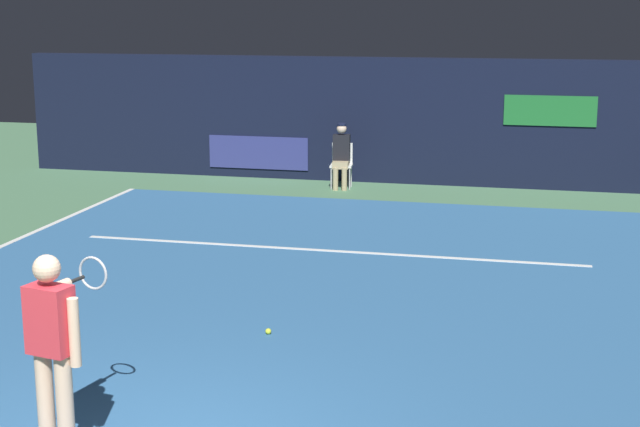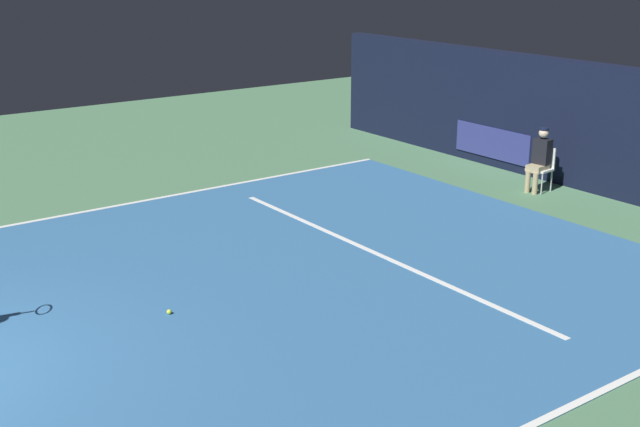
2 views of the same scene
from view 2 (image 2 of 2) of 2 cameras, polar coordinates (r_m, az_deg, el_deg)
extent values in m
plane|color=#4C7A56|center=(12.35, -3.79, -4.80)|extent=(31.30, 31.30, 0.00)
cube|color=#336699|center=(12.35, -3.79, -4.78)|extent=(9.94, 12.03, 0.01)
cube|color=white|center=(16.49, -12.97, 0.70)|extent=(0.10, 12.03, 0.01)
cube|color=white|center=(13.50, 3.79, -2.72)|extent=(7.75, 0.10, 0.01)
cube|color=black|center=(17.42, 19.21, 5.44)|extent=(16.14, 0.30, 2.60)
cube|color=navy|center=(19.17, 11.84, 4.82)|extent=(2.20, 0.04, 0.70)
cube|color=white|center=(17.41, 14.98, 2.97)|extent=(0.48, 0.44, 0.04)
cube|color=white|center=(17.51, 15.40, 3.81)|extent=(0.42, 0.07, 0.42)
cylinder|color=#B2B2B7|center=(17.42, 14.10, 2.28)|extent=(0.03, 0.03, 0.46)
cylinder|color=#B2B2B7|center=(17.23, 15.12, 2.02)|extent=(0.03, 0.03, 0.46)
cylinder|color=#B2B2B7|center=(17.70, 14.72, 2.47)|extent=(0.03, 0.03, 0.46)
cylinder|color=#B2B2B7|center=(17.51, 15.73, 2.21)|extent=(0.03, 0.03, 0.46)
cube|color=tan|center=(17.33, 14.84, 3.06)|extent=(0.36, 0.43, 0.14)
cylinder|color=tan|center=(17.30, 14.19, 2.16)|extent=(0.11, 0.11, 0.46)
cylinder|color=tan|center=(17.21, 14.69, 2.03)|extent=(0.11, 0.11, 0.46)
cube|color=black|center=(17.35, 15.15, 4.18)|extent=(0.36, 0.25, 0.52)
sphere|color=beige|center=(17.27, 15.25, 5.40)|extent=(0.20, 0.20, 0.20)
cylinder|color=#141933|center=(17.25, 15.27, 5.69)|extent=(0.19, 0.19, 0.04)
sphere|color=#CCE033|center=(11.45, -10.41, -6.72)|extent=(0.07, 0.07, 0.07)
camera|label=1|loc=(8.58, -73.46, -2.64)|focal=53.08mm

